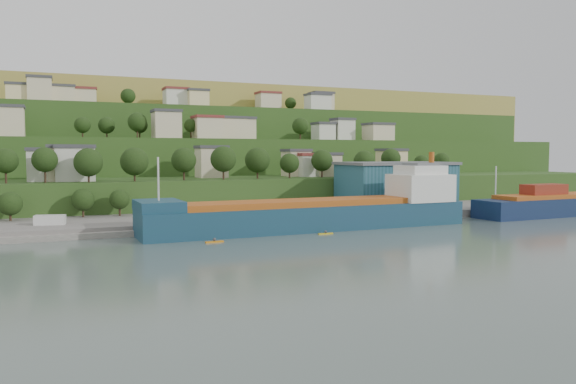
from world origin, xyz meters
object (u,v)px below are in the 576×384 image
warehouse (395,184)px  caravan (50,222)px  kayak_orange (214,241)px  cargo_ship_near (321,215)px

warehouse → caravan: 90.75m
kayak_orange → cargo_ship_near: bearing=14.9°
cargo_ship_near → caravan: 58.91m
caravan → kayak_orange: (29.30, -24.63, -2.37)m
warehouse → cargo_ship_near: bearing=-146.5°
warehouse → caravan: warehouse is taller
caravan → kayak_orange: size_ratio=1.67×
cargo_ship_near → warehouse: bearing=29.8°
cargo_ship_near → caravan: bearing=163.9°
caravan → kayak_orange: 38.35m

